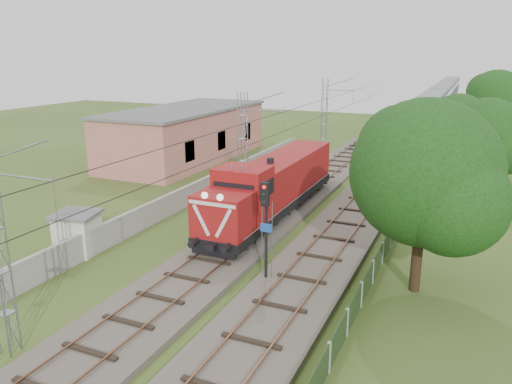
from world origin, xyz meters
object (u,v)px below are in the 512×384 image
at_px(locomotive, 273,185).
at_px(signal_post, 266,214).
at_px(relay_hut, 78,233).
at_px(coach_rake, 437,98).

distance_m(locomotive, signal_post, 9.92).
bearing_deg(signal_post, relay_hut, -176.44).
bearing_deg(relay_hut, signal_post, 3.56).
relative_size(locomotive, signal_post, 3.33).
bearing_deg(coach_rake, signal_post, -91.26).
xyz_separation_m(locomotive, coach_rake, (5.00, 65.21, 0.44)).
bearing_deg(locomotive, relay_hut, -126.74).
bearing_deg(signal_post, coach_rake, 88.74).
relative_size(locomotive, relay_hut, 6.21).
bearing_deg(coach_rake, relay_hut, -99.37).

